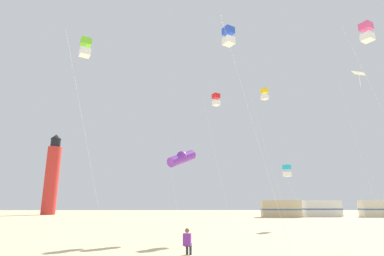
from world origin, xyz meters
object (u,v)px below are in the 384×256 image
(kite_box_lime, at_px, (85,48))
(kite_box_gold, at_px, (265,94))
(kite_box_scarlet, at_px, (216,100))
(rv_van_cream, at_px, (380,209))
(kite_box_cyan, at_px, (287,171))
(kite_tube_violet, at_px, (182,158))
(kite_box_blue, at_px, (229,37))
(kite_box_rainbow, at_px, (367,32))
(rv_van_tan, at_px, (281,209))
(lighthouse_distant, at_px, (52,176))
(kite_diamond_white, at_px, (359,80))
(kite_flyer_standing, at_px, (187,241))
(rv_van_white, at_px, (322,208))

(kite_box_lime, xyz_separation_m, kite_box_gold, (14.03, 11.87, 1.44))
(kite_box_scarlet, xyz_separation_m, rv_van_cream, (30.28, 26.14, -10.39))
(kite_box_cyan, height_order, kite_tube_violet, kite_tube_violet)
(kite_box_blue, distance_m, kite_box_rainbow, 8.17)
(kite_box_rainbow, bearing_deg, rv_van_tan, 82.28)
(lighthouse_distant, bearing_deg, rv_van_tan, -15.03)
(kite_diamond_white, bearing_deg, kite_box_cyan, 115.93)
(kite_box_scarlet, relative_size, rv_van_cream, 1.88)
(kite_tube_violet, distance_m, kite_box_rainbow, 14.11)
(kite_box_gold, bearing_deg, kite_box_scarlet, -162.64)
(kite_flyer_standing, xyz_separation_m, rv_van_cream, (32.91, 39.03, 0.78))
(rv_van_cream, bearing_deg, kite_box_cyan, -130.61)
(kite_box_lime, relative_size, rv_van_cream, 1.84)
(kite_box_rainbow, bearing_deg, kite_box_gold, 102.86)
(kite_diamond_white, xyz_separation_m, lighthouse_distant, (-42.29, 42.21, -3.88))
(rv_van_tan, relative_size, rv_van_cream, 0.99)
(kite_diamond_white, distance_m, rv_van_tan, 32.08)
(rv_van_cream, bearing_deg, kite_box_gold, -131.69)
(kite_box_lime, distance_m, kite_box_gold, 18.44)
(kite_box_cyan, xyz_separation_m, kite_box_scarlet, (-7.13, -2.73, 6.42))
(rv_van_white, bearing_deg, kite_box_rainbow, -109.39)
(kite_box_scarlet, bearing_deg, kite_box_rainbow, -54.47)
(kite_box_blue, bearing_deg, rv_van_tan, 69.87)
(kite_box_rainbow, xyz_separation_m, kite_box_scarlet, (-8.00, 11.20, -0.33))
(kite_diamond_white, bearing_deg, rv_van_cream, 58.08)
(kite_box_gold, bearing_deg, kite_diamond_white, -48.57)
(kite_box_gold, relative_size, rv_van_cream, 2.06)
(kite_box_lime, bearing_deg, kite_box_rainbow, -3.10)
(kite_box_cyan, relative_size, rv_van_tan, 0.91)
(kite_tube_violet, bearing_deg, kite_diamond_white, 2.52)
(kite_box_blue, bearing_deg, kite_box_lime, 179.73)
(kite_tube_violet, xyz_separation_m, kite_box_rainbow, (11.08, -5.60, 6.70))
(kite_tube_violet, distance_m, rv_van_cream, 46.23)
(kite_box_rainbow, height_order, rv_van_cream, kite_box_rainbow)
(kite_flyer_standing, bearing_deg, lighthouse_distant, -46.88)
(kite_box_blue, height_order, kite_box_scarlet, kite_box_blue)
(kite_diamond_white, xyz_separation_m, kite_box_gold, (-5.81, 6.58, 1.24))
(kite_flyer_standing, bearing_deg, kite_box_blue, -121.11)
(kite_box_rainbow, bearing_deg, rv_van_white, 71.65)
(kite_box_blue, xyz_separation_m, kite_box_scarlet, (0.12, 10.33, -0.53))
(kite_flyer_standing, relative_size, lighthouse_distant, 0.07)
(kite_box_rainbow, bearing_deg, kite_box_lime, 176.90)
(kite_box_cyan, distance_m, kite_box_gold, 7.94)
(lighthouse_distant, height_order, rv_van_white, lighthouse_distant)
(kite_box_scarlet, height_order, rv_van_white, kite_box_scarlet)
(kite_box_gold, bearing_deg, kite_box_cyan, 29.05)
(kite_flyer_standing, relative_size, kite_box_lime, 0.10)
(kite_box_lime, bearing_deg, lighthouse_distant, 115.29)
(lighthouse_distant, height_order, rv_van_tan, lighthouse_distant)
(kite_box_rainbow, relative_size, kite_box_scarlet, 1.03)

